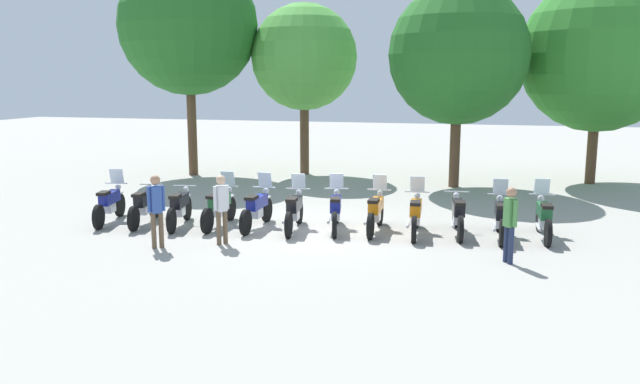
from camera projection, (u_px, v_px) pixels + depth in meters
The scene contains 20 objects.
ground_plane at pixel (315, 230), 16.08m from camera, with size 80.00×80.00×0.00m, color #9E9B93.
motorcycle_0 at pixel (110, 203), 16.90m from camera, with size 0.73×2.16×1.37m.
motorcycle_1 at pixel (144, 205), 16.69m from camera, with size 0.66×2.17×0.99m.
motorcycle_2 at pixel (180, 207), 16.46m from camera, with size 0.72×2.16×0.99m.
motorcycle_3 at pixel (220, 207), 16.45m from camera, with size 0.62×2.19×1.37m.
motorcycle_4 at pixel (257, 208), 16.27m from camera, with size 0.62×2.19×1.37m.
motorcycle_5 at pixel (294, 210), 16.03m from camera, with size 0.62×2.19×1.37m.
motorcycle_6 at pixel (336, 210), 16.05m from camera, with size 0.70×2.16×1.37m.
motorcycle_7 at pixel (376, 211), 15.88m from camera, with size 0.62×2.19×1.37m.
motorcycle_8 at pixel (416, 214), 15.58m from camera, with size 0.62×2.19×1.37m.
motorcycle_9 at pixel (458, 214), 15.58m from camera, with size 0.62×2.18×0.99m.
motorcycle_10 at pixel (500, 217), 15.22m from camera, with size 0.62×2.19×1.37m.
motorcycle_11 at pixel (544, 217), 15.22m from camera, with size 0.62×2.19×1.37m.
person_0 at pixel (221, 205), 14.57m from camera, with size 0.30×0.37×1.62m.
person_1 at pixel (156, 206), 14.25m from camera, with size 0.34×0.33×1.67m.
person_2 at pixel (510, 219), 13.07m from camera, with size 0.29×0.38×1.60m.
tree_0 at pixel (188, 26), 24.37m from camera, with size 5.33×5.33×8.47m.
tree_1 at pixel (304, 57), 24.83m from camera, with size 4.15×4.15×6.71m.
tree_2 at pixel (458, 55), 21.77m from camera, with size 4.82×4.82×7.02m.
tree_3 at pixel (599, 54), 22.46m from camera, with size 5.53×5.53×7.42m.
Camera 1 is at (4.16, -15.10, 3.78)m, focal length 35.64 mm.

